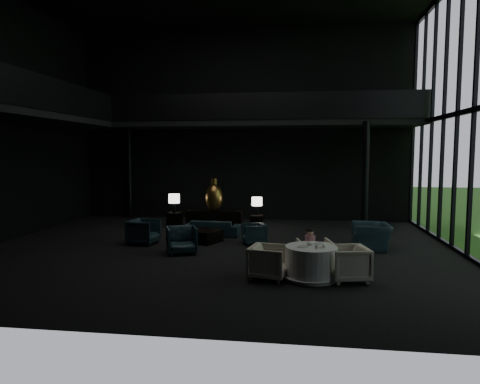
# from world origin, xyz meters

# --- Properties ---
(floor) EXTENTS (14.00, 12.00, 0.02)m
(floor) POSITION_xyz_m (0.00, 0.00, 0.00)
(floor) COLOR black
(floor) RESTS_ON ground
(wall_back) EXTENTS (14.00, 0.04, 8.00)m
(wall_back) POSITION_xyz_m (0.00, 6.00, 4.00)
(wall_back) COLOR black
(wall_back) RESTS_ON ground
(wall_front) EXTENTS (14.00, 0.04, 8.00)m
(wall_front) POSITION_xyz_m (0.00, -6.00, 4.00)
(wall_front) COLOR black
(wall_front) RESTS_ON ground
(curtain_wall) EXTENTS (0.20, 12.00, 8.00)m
(curtain_wall) POSITION_xyz_m (6.95, 0.00, 4.00)
(curtain_wall) COLOR black
(curtain_wall) RESTS_ON ground
(mezzanine_left) EXTENTS (2.00, 12.00, 0.25)m
(mezzanine_left) POSITION_xyz_m (-6.00, 0.00, 4.00)
(mezzanine_left) COLOR black
(mezzanine_left) RESTS_ON wall_left
(mezzanine_back) EXTENTS (12.00, 2.00, 0.25)m
(mezzanine_back) POSITION_xyz_m (1.00, 5.00, 4.00)
(mezzanine_back) COLOR black
(mezzanine_back) RESTS_ON wall_back
(railing_left) EXTENTS (0.06, 12.00, 1.00)m
(railing_left) POSITION_xyz_m (-5.00, 0.00, 4.60)
(railing_left) COLOR black
(railing_left) RESTS_ON mezzanine_left
(railing_back) EXTENTS (12.00, 0.06, 1.00)m
(railing_back) POSITION_xyz_m (1.00, 4.00, 4.60)
(railing_back) COLOR black
(railing_back) RESTS_ON mezzanine_back
(column_nw) EXTENTS (0.24, 0.24, 4.00)m
(column_nw) POSITION_xyz_m (-5.00, 5.70, 2.00)
(column_nw) COLOR black
(column_nw) RESTS_ON floor
(column_ne) EXTENTS (0.24, 0.24, 4.00)m
(column_ne) POSITION_xyz_m (4.80, 4.00, 2.00)
(column_ne) COLOR black
(column_ne) RESTS_ON floor
(console) EXTENTS (2.09, 0.47, 0.66)m
(console) POSITION_xyz_m (-0.78, 3.51, 0.33)
(console) COLOR black
(console) RESTS_ON floor
(bronze_urn) EXTENTS (0.65, 0.65, 1.22)m
(bronze_urn) POSITION_xyz_m (-0.78, 3.49, 1.18)
(bronze_urn) COLOR #8F5F20
(bronze_urn) RESTS_ON console
(side_table_left) EXTENTS (0.50, 0.50, 0.55)m
(side_table_left) POSITION_xyz_m (-2.38, 3.67, 0.28)
(side_table_left) COLOR black
(side_table_left) RESTS_ON floor
(table_lamp_left) EXTENTS (0.43, 0.43, 0.72)m
(table_lamp_left) POSITION_xyz_m (-2.38, 3.64, 1.07)
(table_lamp_left) COLOR black
(table_lamp_left) RESTS_ON side_table_left
(side_table_right) EXTENTS (0.48, 0.48, 0.52)m
(side_table_right) POSITION_xyz_m (0.82, 3.57, 0.26)
(side_table_right) COLOR black
(side_table_right) RESTS_ON floor
(table_lamp_right) EXTENTS (0.40, 0.40, 0.67)m
(table_lamp_right) POSITION_xyz_m (0.82, 3.68, 1.00)
(table_lamp_right) COLOR black
(table_lamp_right) RESTS_ON side_table_right
(sofa) EXTENTS (1.70, 0.55, 0.66)m
(sofa) POSITION_xyz_m (-0.56, 2.10, 0.33)
(sofa) COLOR #182840
(sofa) RESTS_ON floor
(lounge_armchair_west) EXTENTS (0.95, 1.00, 0.94)m
(lounge_armchair_west) POSITION_xyz_m (-2.45, 0.50, 0.47)
(lounge_armchair_west) COLOR black
(lounge_armchair_west) RESTS_ON floor
(lounge_armchair_east) EXTENTS (0.74, 0.77, 0.64)m
(lounge_armchair_east) POSITION_xyz_m (0.99, 0.97, 0.32)
(lounge_armchair_east) COLOR #1C2834
(lounge_armchair_east) RESTS_ON floor
(lounge_armchair_south) EXTENTS (1.13, 1.10, 0.91)m
(lounge_armchair_south) POSITION_xyz_m (-0.92, -0.56, 0.46)
(lounge_armchair_south) COLOR #1F3944
(lounge_armchair_south) RESTS_ON floor
(window_armchair) EXTENTS (0.83, 1.27, 1.11)m
(window_armchair) POSITION_xyz_m (4.53, 0.74, 0.55)
(window_armchair) COLOR black
(window_armchair) RESTS_ON floor
(coffee_table) EXTENTS (1.16, 1.16, 0.39)m
(coffee_table) POSITION_xyz_m (-0.61, 1.01, 0.19)
(coffee_table) COLOR black
(coffee_table) RESTS_ON floor
(dining_table) EXTENTS (1.33, 1.33, 0.75)m
(dining_table) POSITION_xyz_m (2.66, -2.57, 0.33)
(dining_table) COLOR white
(dining_table) RESTS_ON floor
(dining_chair_north) EXTENTS (0.96, 0.92, 0.84)m
(dining_chair_north) POSITION_xyz_m (2.77, -1.73, 0.42)
(dining_chair_north) COLOR beige
(dining_chair_north) RESTS_ON floor
(dining_chair_east) EXTENTS (1.03, 1.08, 0.95)m
(dining_chair_east) POSITION_xyz_m (3.47, -2.58, 0.47)
(dining_chair_east) COLOR beige
(dining_chair_east) RESTS_ON floor
(dining_chair_west) EXTENTS (0.97, 1.01, 0.90)m
(dining_chair_west) POSITION_xyz_m (1.70, -2.67, 0.45)
(dining_chair_west) COLOR beige
(dining_chair_west) RESTS_ON floor
(child) EXTENTS (0.25, 0.25, 0.55)m
(child) POSITION_xyz_m (2.66, -1.57, 0.72)
(child) COLOR #CB8496
(child) RESTS_ON dining_chair_north
(plate_a) EXTENTS (0.28, 0.28, 0.02)m
(plate_a) POSITION_xyz_m (2.47, -2.66, 0.76)
(plate_a) COLOR white
(plate_a) RESTS_ON dining_table
(plate_b) EXTENTS (0.29, 0.29, 0.02)m
(plate_b) POSITION_xyz_m (2.83, -2.29, 0.76)
(plate_b) COLOR white
(plate_b) RESTS_ON dining_table
(saucer) EXTENTS (0.19, 0.19, 0.01)m
(saucer) POSITION_xyz_m (2.88, -2.69, 0.76)
(saucer) COLOR white
(saucer) RESTS_ON dining_table
(coffee_cup) EXTENTS (0.10, 0.10, 0.06)m
(coffee_cup) POSITION_xyz_m (2.92, -2.66, 0.79)
(coffee_cup) COLOR white
(coffee_cup) RESTS_ON saucer
(cereal_bowl) EXTENTS (0.16, 0.16, 0.08)m
(cereal_bowl) POSITION_xyz_m (2.63, -2.44, 0.79)
(cereal_bowl) COLOR white
(cereal_bowl) RESTS_ON dining_table
(cream_pot) EXTENTS (0.08, 0.08, 0.07)m
(cream_pot) POSITION_xyz_m (2.76, -2.79, 0.79)
(cream_pot) COLOR #99999E
(cream_pot) RESTS_ON dining_table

